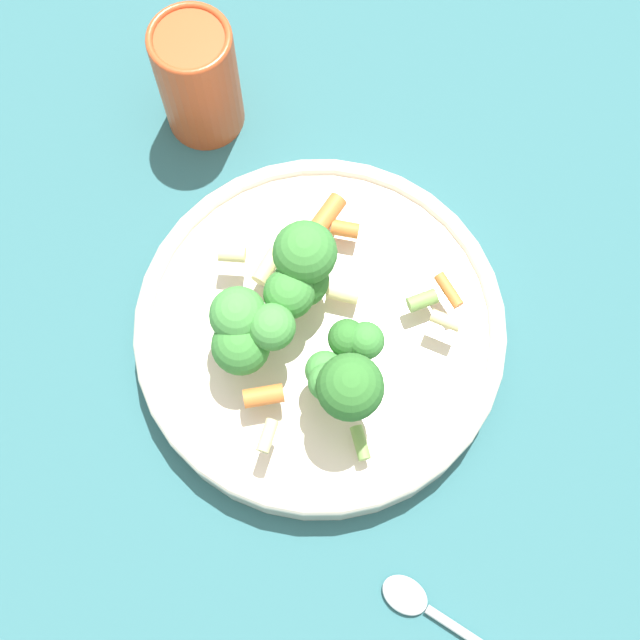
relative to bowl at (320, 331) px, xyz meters
The scene contains 5 objects.
ground_plane 0.02m from the bowl, ahead, with size 3.00×3.00×0.00m, color #2D6066.
bowl is the anchor object (origin of this frame).
pasta_salad 0.07m from the bowl, 105.96° to the left, with size 0.21×0.19×0.09m.
cup 0.23m from the bowl, ahead, with size 0.07×0.07×0.12m.
spoon 0.24m from the bowl, behind, with size 0.14×0.12×0.01m.
Camera 1 is at (-0.20, 0.06, 0.70)m, focal length 50.00 mm.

